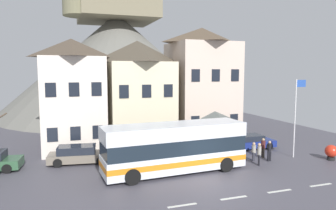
{
  "coord_description": "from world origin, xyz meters",
  "views": [
    {
      "loc": [
        -8.71,
        -16.73,
        6.86
      ],
      "look_at": [
        -0.99,
        5.84,
        4.28
      ],
      "focal_mm": 33.7,
      "sensor_mm": 36.0,
      "label": 1
    }
  ],
  "objects_px": {
    "townhouse_00": "(73,94)",
    "pedestrian_02": "(259,153)",
    "townhouse_01": "(138,93)",
    "pedestrian_03": "(263,147)",
    "transit_bus": "(175,148)",
    "hilltop_castle": "(117,60)",
    "parked_car_01": "(248,142)",
    "parked_car_00": "(79,155)",
    "townhouse_02": "(201,84)",
    "bus_shelter": "(215,118)",
    "flagpole": "(296,112)",
    "harbour_buoy": "(331,152)",
    "pedestrian_00": "(254,150)",
    "public_bench": "(182,143)",
    "pedestrian_01": "(269,151)"
  },
  "relations": [
    {
      "from": "townhouse_00",
      "to": "pedestrian_02",
      "type": "xyz_separation_m",
      "value": [
        12.52,
        -9.7,
        -3.86
      ]
    },
    {
      "from": "townhouse_01",
      "to": "pedestrian_03",
      "type": "xyz_separation_m",
      "value": [
        8.19,
        -8.2,
        -3.93
      ]
    },
    {
      "from": "transit_bus",
      "to": "pedestrian_03",
      "type": "relative_size",
      "value": 6.34
    },
    {
      "from": "hilltop_castle",
      "to": "transit_bus",
      "type": "xyz_separation_m",
      "value": [
        -1.74,
        -32.12,
        -6.89
      ]
    },
    {
      "from": "parked_car_01",
      "to": "parked_car_00",
      "type": "bearing_deg",
      "value": -179.67
    },
    {
      "from": "townhouse_02",
      "to": "bus_shelter",
      "type": "bearing_deg",
      "value": -101.61
    },
    {
      "from": "parked_car_01",
      "to": "flagpole",
      "type": "relative_size",
      "value": 0.73
    },
    {
      "from": "townhouse_01",
      "to": "parked_car_01",
      "type": "distance_m",
      "value": 11.05
    },
    {
      "from": "parked_car_01",
      "to": "harbour_buoy",
      "type": "distance_m",
      "value": 6.57
    },
    {
      "from": "pedestrian_00",
      "to": "pedestrian_02",
      "type": "xyz_separation_m",
      "value": [
        -0.28,
        -1.1,
        0.14
      ]
    },
    {
      "from": "townhouse_02",
      "to": "pedestrian_00",
      "type": "distance_m",
      "value": 9.83
    },
    {
      "from": "transit_bus",
      "to": "townhouse_00",
      "type": "bearing_deg",
      "value": 120.44
    },
    {
      "from": "pedestrian_03",
      "to": "public_bench",
      "type": "distance_m",
      "value": 7.01
    },
    {
      "from": "townhouse_01",
      "to": "pedestrian_02",
      "type": "height_order",
      "value": "townhouse_01"
    },
    {
      "from": "transit_bus",
      "to": "pedestrian_03",
      "type": "xyz_separation_m",
      "value": [
        7.9,
        1.14,
        -0.78
      ]
    },
    {
      "from": "townhouse_01",
      "to": "parked_car_01",
      "type": "height_order",
      "value": "townhouse_01"
    },
    {
      "from": "bus_shelter",
      "to": "pedestrian_02",
      "type": "height_order",
      "value": "bus_shelter"
    },
    {
      "from": "townhouse_01",
      "to": "harbour_buoy",
      "type": "height_order",
      "value": "townhouse_01"
    },
    {
      "from": "townhouse_00",
      "to": "flagpole",
      "type": "height_order",
      "value": "townhouse_00"
    },
    {
      "from": "parked_car_00",
      "to": "pedestrian_00",
      "type": "bearing_deg",
      "value": -8.57
    },
    {
      "from": "transit_bus",
      "to": "bus_shelter",
      "type": "distance_m",
      "value": 6.79
    },
    {
      "from": "townhouse_01",
      "to": "townhouse_02",
      "type": "relative_size",
      "value": 0.87
    },
    {
      "from": "parked_car_01",
      "to": "pedestrian_00",
      "type": "distance_m",
      "value": 3.92
    },
    {
      "from": "hilltop_castle",
      "to": "flagpole",
      "type": "bearing_deg",
      "value": -74.77
    },
    {
      "from": "townhouse_01",
      "to": "harbour_buoy",
      "type": "bearing_deg",
      "value": -39.51
    },
    {
      "from": "townhouse_01",
      "to": "transit_bus",
      "type": "height_order",
      "value": "townhouse_01"
    },
    {
      "from": "hilltop_castle",
      "to": "pedestrian_03",
      "type": "distance_m",
      "value": 32.5
    },
    {
      "from": "townhouse_02",
      "to": "public_bench",
      "type": "relative_size",
      "value": 6.96
    },
    {
      "from": "pedestrian_00",
      "to": "pedestrian_03",
      "type": "bearing_deg",
      "value": 24.38
    },
    {
      "from": "pedestrian_01",
      "to": "pedestrian_02",
      "type": "xyz_separation_m",
      "value": [
        -1.42,
        -0.72,
        0.15
      ]
    },
    {
      "from": "townhouse_02",
      "to": "hilltop_castle",
      "type": "height_order",
      "value": "hilltop_castle"
    },
    {
      "from": "parked_car_00",
      "to": "pedestrian_03",
      "type": "distance_m",
      "value": 14.27
    },
    {
      "from": "townhouse_00",
      "to": "pedestrian_03",
      "type": "relative_size",
      "value": 6.16
    },
    {
      "from": "transit_bus",
      "to": "harbour_buoy",
      "type": "distance_m",
      "value": 12.55
    },
    {
      "from": "townhouse_02",
      "to": "flagpole",
      "type": "xyz_separation_m",
      "value": [
        4.16,
        -8.73,
        -1.88
      ]
    },
    {
      "from": "townhouse_00",
      "to": "pedestrian_03",
      "type": "distance_m",
      "value": 16.66
    },
    {
      "from": "transit_bus",
      "to": "pedestrian_00",
      "type": "xyz_separation_m",
      "value": [
        6.64,
        0.57,
        -0.86
      ]
    },
    {
      "from": "hilltop_castle",
      "to": "townhouse_02",
      "type": "bearing_deg",
      "value": -78.98
    },
    {
      "from": "bus_shelter",
      "to": "pedestrian_02",
      "type": "xyz_separation_m",
      "value": [
        1.18,
        -4.73,
        -1.95
      ]
    },
    {
      "from": "townhouse_02",
      "to": "pedestrian_00",
      "type": "relative_size",
      "value": 7.61
    },
    {
      "from": "transit_bus",
      "to": "pedestrian_01",
      "type": "distance_m",
      "value": 7.83
    },
    {
      "from": "parked_car_01",
      "to": "pedestrian_03",
      "type": "bearing_deg",
      "value": -99.38
    },
    {
      "from": "pedestrian_01",
      "to": "flagpole",
      "type": "bearing_deg",
      "value": 5.8
    },
    {
      "from": "townhouse_01",
      "to": "pedestrian_01",
      "type": "distance_m",
      "value": 12.85
    },
    {
      "from": "pedestrian_02",
      "to": "flagpole",
      "type": "bearing_deg",
      "value": 13.75
    },
    {
      "from": "pedestrian_03",
      "to": "townhouse_01",
      "type": "bearing_deg",
      "value": 134.94
    },
    {
      "from": "hilltop_castle",
      "to": "harbour_buoy",
      "type": "xyz_separation_m",
      "value": [
        10.72,
        -33.28,
        -7.9
      ]
    },
    {
      "from": "townhouse_00",
      "to": "parked_car_01",
      "type": "distance_m",
      "value": 16.05
    },
    {
      "from": "townhouse_02",
      "to": "harbour_buoy",
      "type": "height_order",
      "value": "townhouse_02"
    },
    {
      "from": "townhouse_00",
      "to": "harbour_buoy",
      "type": "bearing_deg",
      "value": -29.04
    }
  ]
}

